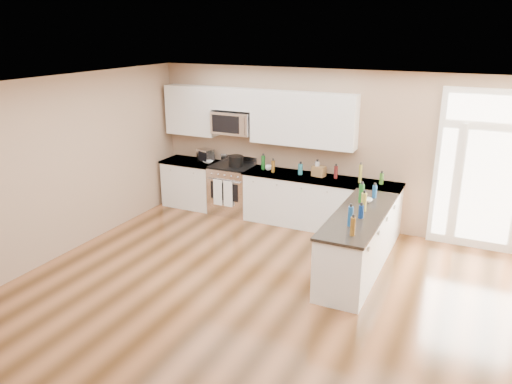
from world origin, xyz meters
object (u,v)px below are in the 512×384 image
(peninsula_cabinet, at_px, (358,245))
(kitchen_range, at_px, (232,189))
(toaster_oven, at_px, (206,155))
(stockpot, at_px, (236,160))

(peninsula_cabinet, distance_m, kitchen_range, 3.20)
(kitchen_range, bearing_deg, toaster_oven, 171.31)
(kitchen_range, distance_m, stockpot, 0.58)
(peninsula_cabinet, bearing_deg, stockpot, 152.34)
(kitchen_range, relative_size, toaster_oven, 3.74)
(peninsula_cabinet, xyz_separation_m, stockpot, (-2.78, 1.45, 0.62))
(toaster_oven, bearing_deg, kitchen_range, 10.19)
(stockpot, relative_size, toaster_oven, 0.97)
(peninsula_cabinet, xyz_separation_m, kitchen_range, (-2.86, 1.45, 0.04))
(peninsula_cabinet, bearing_deg, kitchen_range, 153.13)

